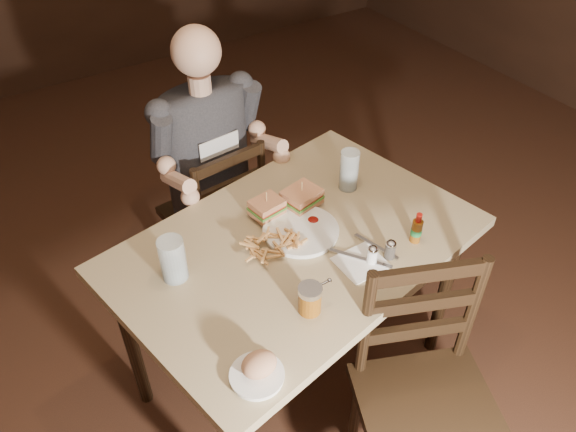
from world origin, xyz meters
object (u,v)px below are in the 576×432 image
chair_far (213,214)px  syrup_dispenser (310,299)px  diner (210,135)px  side_plate (257,376)px  glass_left (173,259)px  hot_sauce (417,228)px  glass_right (349,170)px  chair_near (430,414)px  dinner_plate (301,232)px  main_table (296,258)px

chair_far → syrup_dispenser: syrup_dispenser is taller
diner → syrup_dispenser: 0.91m
diner → side_plate: size_ratio=5.95×
glass_left → hot_sauce: 0.82m
chair_far → diner: size_ratio=0.96×
glass_right → syrup_dispenser: 0.64m
syrup_dispenser → glass_right: bearing=31.2°
chair_near → hot_sauce: size_ratio=7.83×
chair_far → syrup_dispenser: size_ratio=8.62×
glass_right → syrup_dispenser: glass_right is taller
chair_near → glass_left: chair_near is taller
glass_right → chair_near: bearing=-107.0°
chair_near → glass_left: (-0.52, 0.70, 0.38)m
chair_far → glass_right: bearing=118.8°
chair_far → chair_near: size_ratio=0.90×
syrup_dispenser → dinner_plate: bearing=49.7°
chair_near → main_table: bearing=121.5°
chair_far → syrup_dispenser: bearing=77.5°
chair_far → hot_sauce: size_ratio=7.05×
diner → hot_sauce: bearing=-72.2°
main_table → diner: 0.65m
glass_left → syrup_dispenser: 0.45m
chair_near → syrup_dispenser: size_ratio=9.58×
main_table → glass_left: size_ratio=8.89×
chair_near → dinner_plate: size_ratio=3.60×
chair_far → glass_left: 0.84m
main_table → dinner_plate: bearing=34.4°
chair_far → side_plate: chair_far is taller
main_table → dinner_plate: (0.04, 0.03, 0.09)m
diner → glass_right: (0.35, -0.47, -0.02)m
glass_left → side_plate: 0.48m
main_table → chair_far: chair_far is taller
main_table → glass_left: bearing=170.4°
dinner_plate → side_plate: size_ratio=1.77×
syrup_dispenser → side_plate: (-0.25, -0.12, -0.04)m
chair_far → diner: (0.00, -0.05, 0.45)m
chair_far → glass_right: 0.76m
main_table → syrup_dispenser: size_ratio=13.98×
glass_left → syrup_dispenser: bearing=-50.7°
glass_right → hot_sauce: size_ratio=1.36×
side_plate → glass_left: bearing=93.9°
dinner_plate → glass_right: bearing=22.3°
glass_right → side_plate: 0.91m
main_table → syrup_dispenser: 0.33m
dinner_plate → syrup_dispenser: size_ratio=2.66×
hot_sauce → syrup_dispenser: 0.49m
chair_near → dinner_plate: 0.73m
main_table → glass_right: (0.34, 0.15, 0.16)m
dinner_plate → glass_left: 0.46m
chair_far → dinner_plate: 0.74m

